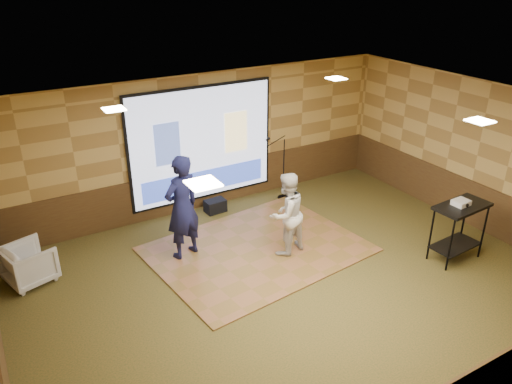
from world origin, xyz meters
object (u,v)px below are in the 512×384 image
player_left (182,207)px  mic_stand (281,179)px  dance_floor (257,249)px  duffel_bag (215,206)px  projector (461,203)px  projector_screen (203,145)px  banquet_chair (29,264)px  av_table (460,220)px  player_right (286,214)px

player_left → mic_stand: size_ratio=1.27×
dance_floor → duffel_bag: (0.02, 1.87, 0.13)m
player_left → mic_stand: bearing=-174.7°
mic_stand → projector: bearing=-86.5°
dance_floor → duffel_bag: 1.87m
projector_screen → projector: (3.06, -4.28, -0.32)m
mic_stand → player_left: bearing=-174.0°
banquet_chair → dance_floor: bearing=-123.0°
projector_screen → av_table: projector_screen is taller
duffel_bag → av_table: bearing=-52.8°
av_table → duffel_bag: (-3.01, 3.96, -0.67)m
dance_floor → av_table: 3.77m
projector_screen → banquet_chair: projector_screen is taller
player_right → mic_stand: 2.43m
mic_stand → banquet_chair: mic_stand is taller
av_table → banquet_chair: (-6.93, 3.20, -0.46)m
player_right → mic_stand: size_ratio=1.03×
dance_floor → mic_stand: (1.65, 1.71, 0.48)m
dance_floor → banquet_chair: size_ratio=5.05×
player_left → projector: player_left is taller
player_left → duffel_bag: 2.07m
player_left → banquet_chair: (-2.63, 0.59, -0.67)m
projector_screen → dance_floor: 2.65m
dance_floor → projector: bearing=-34.8°
player_right → banquet_chair: bearing=-30.6°
player_right → duffel_bag: (-0.39, 2.22, -0.69)m
av_table → duffel_bag: 5.02m
projector_screen → player_right: bearing=-79.4°
player_right → projector: size_ratio=5.62×
player_left → player_right: (1.69, -0.87, -0.19)m
player_left → mic_stand: player_left is taller
player_right → banquet_chair: (-4.31, 1.46, -0.48)m
player_left → player_right: 1.91m
dance_floor → player_left: 1.71m
projector → projector_screen: bearing=123.1°
projector_screen → banquet_chair: bearing=-164.0°
projector_screen → player_left: 2.12m
player_right → player_left: bearing=-39.2°
dance_floor → projector: (2.99, -2.08, 1.14)m
av_table → projector: 0.35m
player_left → projector: 5.00m
player_right → av_table: size_ratio=1.45×
projector → duffel_bag: projector is taller
dance_floor → banquet_chair: bearing=164.2°
projector → duffel_bag: 5.05m
player_left → projector: bearing=131.9°
player_left → projector_screen: bearing=-142.4°
player_left → mic_stand: (2.93, 1.19, -0.53)m
player_right → av_table: bearing=134.5°
av_table → mic_stand: mic_stand is taller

